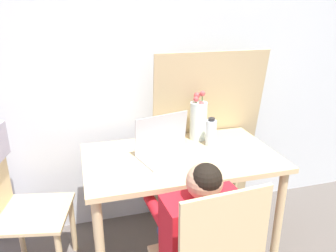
% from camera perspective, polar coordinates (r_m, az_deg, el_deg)
% --- Properties ---
extents(wall_back, '(6.40, 0.05, 2.50)m').
position_cam_1_polar(wall_back, '(2.33, 2.05, 12.77)').
color(wall_back, silver).
rests_on(wall_back, ground_plane).
extents(dining_table, '(1.14, 0.67, 0.71)m').
position_cam_1_polar(dining_table, '(2.00, 2.24, -7.63)').
color(dining_table, '#D6B784').
rests_on(dining_table, ground_plane).
extents(chair_spare, '(0.50, 0.47, 0.92)m').
position_cam_1_polar(chair_spare, '(2.07, -26.37, -9.07)').
color(chair_spare, '#D6B784').
rests_on(chair_spare, ground_plane).
extents(person_seated, '(0.39, 0.45, 0.95)m').
position_cam_1_polar(person_seated, '(1.59, 5.09, -17.27)').
color(person_seated, red).
rests_on(person_seated, ground_plane).
extents(laptop, '(0.40, 0.32, 0.24)m').
position_cam_1_polar(laptop, '(1.94, -0.25, -3.59)').
color(laptop, '#B2B2B7').
rests_on(laptop, dining_table).
extents(flower_vase, '(0.11, 0.11, 0.33)m').
position_cam_1_polar(flower_vase, '(2.16, 5.33, 1.17)').
color(flower_vase, silver).
rests_on(flower_vase, dining_table).
extents(water_bottle, '(0.07, 0.07, 0.18)m').
position_cam_1_polar(water_bottle, '(2.08, 7.49, -1.13)').
color(water_bottle, silver).
rests_on(water_bottle, dining_table).
extents(cardboard_panel, '(0.80, 0.19, 1.28)m').
position_cam_1_polar(cardboard_panel, '(2.41, 6.56, -2.21)').
color(cardboard_panel, tan).
rests_on(cardboard_panel, ground_plane).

